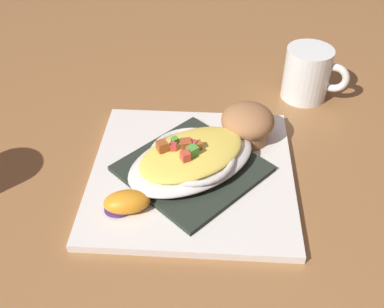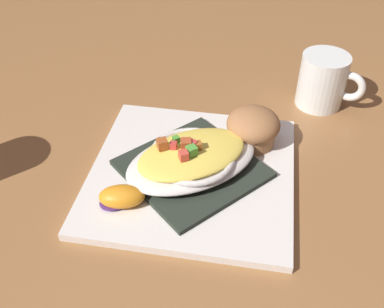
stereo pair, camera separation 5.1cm
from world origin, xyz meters
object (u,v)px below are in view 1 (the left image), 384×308
at_px(muffin, 247,123).
at_px(square_plate, 192,173).
at_px(gratin_dish, 192,157).
at_px(orange_garnish, 126,202).
at_px(coffee_mug, 307,76).

bearing_deg(muffin, square_plate, 37.21).
distance_m(gratin_dish, muffin, 0.11).
relative_size(orange_garnish, coffee_mug, 0.65).
bearing_deg(muffin, gratin_dish, 37.18).
relative_size(square_plate, orange_garnish, 4.10).
bearing_deg(coffee_mug, orange_garnish, 40.45).
height_order(orange_garnish, coffee_mug, coffee_mug).
bearing_deg(coffee_mug, square_plate, 41.97).
xyz_separation_m(square_plate, gratin_dish, (0.00, 0.00, 0.03)).
bearing_deg(square_plate, coffee_mug, -138.03).
bearing_deg(muffin, coffee_mug, -135.05).
relative_size(muffin, coffee_mug, 0.75).
relative_size(muffin, orange_garnish, 1.14).
bearing_deg(orange_garnish, square_plate, -143.46).
height_order(square_plate, coffee_mug, coffee_mug).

